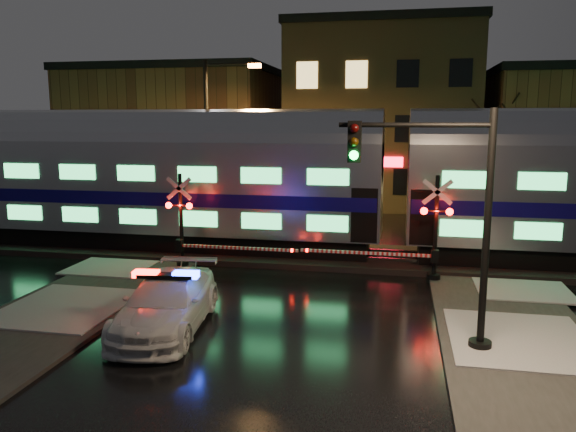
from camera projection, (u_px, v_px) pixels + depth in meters
The scene contains 11 objects.
ground at pixel (294, 294), 18.69m from camera, with size 120.00×120.00×0.00m, color black.
ballast at pixel (316, 255), 23.50m from camera, with size 90.00×4.20×0.24m, color black.
sidewalk_right at pixel (548, 397), 11.63m from camera, with size 4.00×20.00×0.12m, color #2D2D2D.
building_left at pixel (177, 136), 41.69m from camera, with size 14.00×10.00×9.00m, color brown.
building_mid at pixel (382, 119), 39.07m from camera, with size 12.00×11.00×11.50m, color brown.
train at pixel (395, 179), 22.33m from camera, with size 51.00×3.12×5.92m.
police_car at pixel (167, 303), 15.48m from camera, with size 2.62×5.33×1.66m.
crossing_signal_right at pixel (425, 239), 19.82m from camera, with size 5.42×0.64×3.84m.
crossing_signal_left at pixel (189, 231), 21.52m from camera, with size 5.24×0.63×3.71m.
traffic_light at pixel (447, 226), 13.64m from camera, with size 3.89×0.70×6.02m.
streetlight at pixel (213, 136), 27.66m from camera, with size 2.87×0.30×8.59m.
Camera 1 is at (3.33, -17.66, 5.75)m, focal length 35.00 mm.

